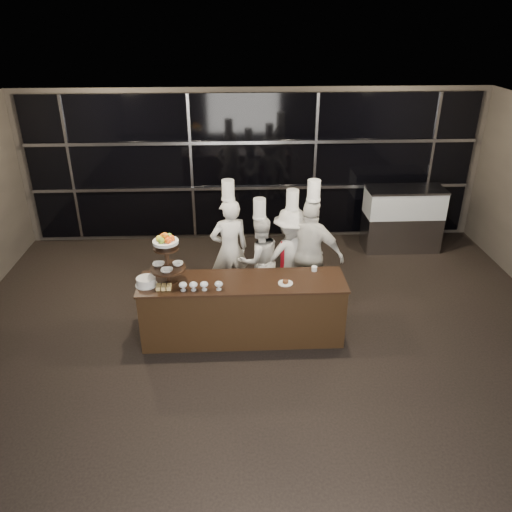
{
  "coord_description": "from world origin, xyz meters",
  "views": [
    {
      "loc": [
        -0.39,
        -4.54,
        4.25
      ],
      "look_at": [
        -0.1,
        1.74,
        1.15
      ],
      "focal_mm": 35.0,
      "sensor_mm": 36.0,
      "label": 1
    }
  ],
  "objects_px": {
    "buffet_counter": "(243,309)",
    "chef_c": "(291,254)",
    "display_case": "(403,216)",
    "chef_d": "(310,254)",
    "chef_b": "(259,259)",
    "layer_cake": "(146,282)",
    "chef_a": "(230,248)",
    "display_stand": "(167,255)"
  },
  "relations": [
    {
      "from": "chef_a",
      "to": "chef_b",
      "type": "height_order",
      "value": "chef_a"
    },
    {
      "from": "chef_c",
      "to": "buffet_counter",
      "type": "bearing_deg",
      "value": -126.45
    },
    {
      "from": "buffet_counter",
      "to": "chef_c",
      "type": "height_order",
      "value": "chef_c"
    },
    {
      "from": "layer_cake",
      "to": "chef_c",
      "type": "distance_m",
      "value": 2.37
    },
    {
      "from": "buffet_counter",
      "to": "chef_c",
      "type": "distance_m",
      "value": 1.36
    },
    {
      "from": "display_case",
      "to": "chef_d",
      "type": "xyz_separation_m",
      "value": [
        -2.1,
        -2.02,
        0.22
      ]
    },
    {
      "from": "buffet_counter",
      "to": "chef_d",
      "type": "height_order",
      "value": "chef_d"
    },
    {
      "from": "chef_b",
      "to": "layer_cake",
      "type": "bearing_deg",
      "value": -146.13
    },
    {
      "from": "chef_d",
      "to": "display_case",
      "type": "bearing_deg",
      "value": 43.87
    },
    {
      "from": "layer_cake",
      "to": "chef_a",
      "type": "bearing_deg",
      "value": 47.16
    },
    {
      "from": "display_stand",
      "to": "chef_a",
      "type": "distance_m",
      "value": 1.5
    },
    {
      "from": "chef_c",
      "to": "chef_d",
      "type": "bearing_deg",
      "value": -37.91
    },
    {
      "from": "display_case",
      "to": "chef_c",
      "type": "bearing_deg",
      "value": -142.85
    },
    {
      "from": "display_case",
      "to": "chef_d",
      "type": "distance_m",
      "value": 2.92
    },
    {
      "from": "chef_a",
      "to": "chef_b",
      "type": "xyz_separation_m",
      "value": [
        0.47,
        -0.14,
        -0.13
      ]
    },
    {
      "from": "chef_a",
      "to": "chef_d",
      "type": "distance_m",
      "value": 1.28
    },
    {
      "from": "buffet_counter",
      "to": "display_stand",
      "type": "height_order",
      "value": "display_stand"
    },
    {
      "from": "buffet_counter",
      "to": "layer_cake",
      "type": "bearing_deg",
      "value": -177.8
    },
    {
      "from": "chef_b",
      "to": "chef_d",
      "type": "height_order",
      "value": "chef_d"
    },
    {
      "from": "chef_c",
      "to": "chef_d",
      "type": "xyz_separation_m",
      "value": [
        0.28,
        -0.22,
        0.11
      ]
    },
    {
      "from": "chef_a",
      "to": "chef_b",
      "type": "relative_size",
      "value": 1.14
    },
    {
      "from": "layer_cake",
      "to": "buffet_counter",
      "type": "bearing_deg",
      "value": 2.2
    },
    {
      "from": "layer_cake",
      "to": "chef_a",
      "type": "height_order",
      "value": "chef_a"
    },
    {
      "from": "layer_cake",
      "to": "display_case",
      "type": "distance_m",
      "value": 5.34
    },
    {
      "from": "display_case",
      "to": "chef_c",
      "type": "relative_size",
      "value": 0.79
    },
    {
      "from": "chef_a",
      "to": "display_stand",
      "type": "bearing_deg",
      "value": -125.34
    },
    {
      "from": "chef_d",
      "to": "layer_cake",
      "type": "bearing_deg",
      "value": -159.27
    },
    {
      "from": "chef_b",
      "to": "chef_c",
      "type": "distance_m",
      "value": 0.5
    },
    {
      "from": "buffet_counter",
      "to": "chef_a",
      "type": "distance_m",
      "value": 1.24
    },
    {
      "from": "layer_cake",
      "to": "chef_b",
      "type": "relative_size",
      "value": 0.17
    },
    {
      "from": "display_stand",
      "to": "layer_cake",
      "type": "xyz_separation_m",
      "value": [
        -0.3,
        -0.05,
        -0.37
      ]
    },
    {
      "from": "layer_cake",
      "to": "chef_b",
      "type": "xyz_separation_m",
      "value": [
        1.59,
        1.06,
        -0.23
      ]
    },
    {
      "from": "buffet_counter",
      "to": "chef_d",
      "type": "xyz_separation_m",
      "value": [
        1.06,
        0.84,
        0.44
      ]
    },
    {
      "from": "display_stand",
      "to": "display_case",
      "type": "xyz_separation_m",
      "value": [
        4.16,
        2.86,
        -0.65
      ]
    },
    {
      "from": "layer_cake",
      "to": "display_case",
      "type": "relative_size",
      "value": 0.2
    },
    {
      "from": "chef_c",
      "to": "chef_d",
      "type": "distance_m",
      "value": 0.37
    },
    {
      "from": "chef_b",
      "to": "chef_c",
      "type": "xyz_separation_m",
      "value": [
        0.5,
        0.05,
        0.05
      ]
    },
    {
      "from": "chef_a",
      "to": "buffet_counter",
      "type": "bearing_deg",
      "value": -81.25
    },
    {
      "from": "chef_b",
      "to": "chef_d",
      "type": "bearing_deg",
      "value": -12.45
    },
    {
      "from": "buffet_counter",
      "to": "chef_b",
      "type": "bearing_deg",
      "value": 74.22
    },
    {
      "from": "chef_a",
      "to": "chef_c",
      "type": "distance_m",
      "value": 0.97
    },
    {
      "from": "buffet_counter",
      "to": "chef_a",
      "type": "height_order",
      "value": "chef_a"
    }
  ]
}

